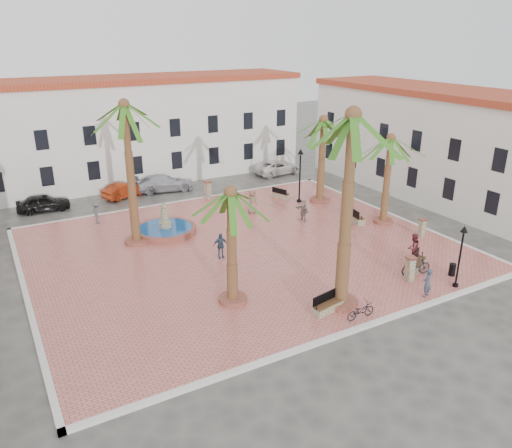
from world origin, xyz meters
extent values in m
plane|color=#56544F|center=(0.00, 0.00, 0.00)|extent=(120.00, 120.00, 0.00)
cube|color=#D56D63|center=(0.00, 0.00, 0.07)|extent=(26.00, 22.00, 0.15)
cube|color=silver|center=(0.00, 11.00, 0.08)|extent=(26.30, 0.30, 0.16)
cube|color=silver|center=(0.00, -11.00, 0.08)|extent=(26.30, 0.30, 0.16)
cube|color=silver|center=(13.00, 0.00, 0.08)|extent=(0.30, 22.30, 0.16)
cube|color=silver|center=(-13.00, 0.00, 0.08)|extent=(0.30, 22.30, 0.16)
cube|color=white|center=(0.00, 20.00, 4.50)|extent=(30.00, 7.00, 9.00)
cube|color=#AD3D24|center=(0.00, 20.00, 9.25)|extent=(30.40, 7.40, 0.50)
cube|color=black|center=(-9.38, 16.52, 2.20)|extent=(1.00, 0.12, 1.60)
cube|color=black|center=(-5.62, 16.52, 2.20)|extent=(1.00, 0.12, 1.60)
cube|color=black|center=(-1.88, 16.52, 2.20)|extent=(1.00, 0.12, 1.60)
cube|color=black|center=(1.88, 16.52, 2.20)|extent=(1.00, 0.12, 1.60)
cube|color=black|center=(5.62, 16.52, 2.20)|extent=(1.00, 0.12, 1.60)
cube|color=black|center=(9.38, 16.52, 2.20)|extent=(1.00, 0.12, 1.60)
cube|color=black|center=(13.12, 16.52, 2.20)|extent=(1.00, 0.12, 1.60)
cube|color=black|center=(-9.38, 16.52, 5.20)|extent=(1.00, 0.12, 1.60)
cube|color=black|center=(-5.62, 16.52, 5.20)|extent=(1.00, 0.12, 1.60)
cube|color=black|center=(-1.88, 16.52, 5.20)|extent=(1.00, 0.12, 1.60)
cube|color=black|center=(1.88, 16.52, 5.20)|extent=(1.00, 0.12, 1.60)
cube|color=black|center=(5.62, 16.52, 5.20)|extent=(1.00, 0.12, 1.60)
cube|color=black|center=(9.38, 16.52, 5.20)|extent=(1.00, 0.12, 1.60)
cube|color=black|center=(13.12, 16.52, 5.20)|extent=(1.00, 0.12, 1.60)
cube|color=white|center=(20.00, 2.00, 4.25)|extent=(7.00, 26.00, 8.50)
cube|color=#AD3D24|center=(20.00, 2.00, 8.75)|extent=(7.40, 26.40, 0.50)
cube|color=black|center=(16.54, -5.77, 2.20)|extent=(0.12, 1.00, 1.60)
cube|color=black|center=(16.54, -2.06, 2.20)|extent=(0.12, 1.00, 1.60)
cube|color=black|center=(16.54, 1.65, 2.20)|extent=(0.12, 1.00, 1.60)
cube|color=black|center=(16.54, 5.37, 2.20)|extent=(0.12, 1.00, 1.60)
cube|color=black|center=(16.54, 9.08, 2.20)|extent=(0.12, 1.00, 1.60)
cube|color=black|center=(16.54, 12.80, 2.20)|extent=(0.12, 1.00, 1.60)
cube|color=black|center=(16.54, -5.77, 5.20)|extent=(0.12, 1.00, 1.60)
cube|color=black|center=(16.54, -2.06, 5.20)|extent=(0.12, 1.00, 1.60)
cube|color=black|center=(16.54, 1.65, 5.20)|extent=(0.12, 1.00, 1.60)
cube|color=black|center=(16.54, 5.37, 5.20)|extent=(0.12, 1.00, 1.60)
cube|color=black|center=(16.54, 9.08, 5.20)|extent=(0.12, 1.00, 1.60)
cube|color=black|center=(16.54, 12.80, 5.20)|extent=(0.12, 1.00, 1.60)
cylinder|color=#A05242|center=(-3.48, 4.91, 0.35)|extent=(4.21, 4.21, 0.40)
cylinder|color=#194C8C|center=(-3.48, 4.91, 0.53)|extent=(3.71, 3.71, 0.06)
cylinder|color=gray|center=(-3.48, 4.91, 0.55)|extent=(0.90, 0.90, 0.80)
cylinder|color=gray|center=(-3.48, 4.91, 1.35)|extent=(0.60, 0.60, 1.20)
sphere|color=gray|center=(-3.48, 4.91, 2.11)|extent=(0.44, 0.44, 0.44)
cylinder|color=#A05242|center=(-5.76, 4.16, 0.27)|extent=(1.56, 1.56, 0.23)
cylinder|color=brown|center=(-5.76, 4.16, 4.79)|extent=(0.51, 0.51, 8.81)
sphere|color=brown|center=(-5.76, 4.16, 9.20)|extent=(0.68, 0.68, 0.68)
cylinder|color=#A05242|center=(-3.66, -5.84, 0.26)|extent=(1.51, 1.51, 0.23)
cylinder|color=brown|center=(-3.66, -5.84, 3.23)|extent=(0.49, 0.49, 5.70)
sphere|color=brown|center=(-3.66, -5.84, 6.08)|extent=(0.66, 0.66, 0.66)
cylinder|color=#A05242|center=(1.01, -8.85, 0.28)|extent=(1.78, 1.78, 0.27)
cylinder|color=brown|center=(1.01, -8.85, 5.11)|extent=(0.58, 0.58, 9.38)
sphere|color=brown|center=(1.01, -8.85, 9.80)|extent=(0.78, 0.78, 0.78)
cylinder|color=#A05242|center=(11.17, -0.96, 0.26)|extent=(1.41, 1.41, 0.21)
cylinder|color=brown|center=(11.17, -0.96, 3.39)|extent=(0.46, 0.46, 6.06)
sphere|color=brown|center=(11.17, -0.96, 6.43)|extent=(0.62, 0.62, 0.62)
cylinder|color=#A05242|center=(10.02, 5.29, 0.27)|extent=(1.62, 1.62, 0.24)
cylinder|color=brown|center=(10.02, 5.29, 3.64)|extent=(0.53, 0.53, 6.48)
sphere|color=brown|center=(10.02, 5.29, 6.88)|extent=(0.71, 0.71, 0.71)
cube|color=gray|center=(0.02, -9.10, 0.35)|extent=(1.88, 0.88, 0.40)
cube|color=#56351E|center=(0.02, -9.10, 0.58)|extent=(1.78, 0.81, 0.06)
cube|color=black|center=(-0.02, -8.89, 0.86)|extent=(1.69, 0.37, 0.50)
cylinder|color=black|center=(-0.82, -9.26, 0.70)|extent=(0.05, 0.05, 0.30)
cylinder|color=black|center=(0.86, -8.95, 0.70)|extent=(0.05, 0.05, 0.30)
cube|color=gray|center=(7.63, -7.73, 0.35)|extent=(1.89, 1.35, 0.41)
cube|color=#56351E|center=(7.63, -7.73, 0.59)|extent=(1.78, 1.26, 0.06)
cube|color=black|center=(7.53, -7.53, 0.87)|extent=(1.57, 0.85, 0.51)
cylinder|color=black|center=(6.86, -8.13, 0.71)|extent=(0.05, 0.05, 0.31)
cylinder|color=black|center=(8.40, -7.32, 0.71)|extent=(0.05, 0.05, 0.31)
cube|color=gray|center=(9.47, 0.19, 0.37)|extent=(0.91, 2.05, 0.44)
cube|color=#56351E|center=(9.47, 0.19, 0.62)|extent=(0.84, 1.94, 0.07)
cube|color=black|center=(9.23, 0.23, 0.92)|extent=(0.35, 1.86, 0.55)
cylinder|color=black|center=(9.32, -0.73, 0.76)|extent=(0.05, 0.05, 0.33)
cylinder|color=black|center=(9.61, 1.12, 0.76)|extent=(0.05, 0.05, 0.33)
cube|color=gray|center=(7.73, 7.74, 0.33)|extent=(1.02, 1.67, 0.36)
cube|color=#56351E|center=(7.73, 7.74, 0.53)|extent=(0.94, 1.57, 0.05)
cube|color=black|center=(7.55, 7.67, 0.77)|extent=(0.57, 1.43, 0.45)
cylinder|color=black|center=(7.99, 7.03, 0.64)|extent=(0.05, 0.05, 0.27)
cylinder|color=black|center=(7.47, 8.45, 0.64)|extent=(0.05, 0.05, 0.27)
cylinder|color=black|center=(7.76, -10.40, 0.22)|extent=(0.32, 0.32, 0.14)
cylinder|color=black|center=(7.76, -10.40, 1.83)|extent=(0.11, 0.11, 3.17)
cone|color=black|center=(7.76, -10.40, 3.55)|extent=(0.39, 0.39, 0.35)
sphere|color=beige|center=(7.76, -10.40, 3.41)|extent=(0.21, 0.21, 0.21)
cylinder|color=black|center=(8.44, 6.01, 0.24)|extent=(0.39, 0.39, 0.18)
cylinder|color=black|center=(8.44, 6.01, 2.23)|extent=(0.13, 0.13, 3.95)
cone|color=black|center=(8.44, 6.01, 4.37)|extent=(0.48, 0.48, 0.44)
sphere|color=beige|center=(8.44, 6.01, 4.21)|extent=(0.26, 0.26, 0.26)
cube|color=gray|center=(6.06, -8.62, 0.82)|extent=(0.48, 0.48, 1.33)
cube|color=#A05242|center=(6.06, -8.62, 1.53)|extent=(0.60, 0.60, 0.10)
cube|color=gray|center=(2.21, 10.40, 0.86)|extent=(0.54, 0.54, 1.42)
cube|color=#A05242|center=(2.21, 10.40, 1.63)|extent=(0.67, 0.67, 0.11)
cube|color=gray|center=(11.59, -4.27, 0.73)|extent=(0.37, 0.37, 1.16)
cube|color=#A05242|center=(11.59, -4.27, 1.35)|extent=(0.47, 0.47, 0.09)
cylinder|color=black|center=(8.64, -9.39, 0.52)|extent=(0.38, 0.38, 0.73)
imported|color=#363F51|center=(5.48, -10.40, 0.96)|extent=(0.67, 0.53, 1.61)
imported|color=black|center=(1.00, -10.40, 0.57)|extent=(1.61, 0.57, 0.84)
imported|color=maroon|center=(8.00, -6.92, 1.07)|extent=(0.93, 0.74, 1.83)
imported|color=black|center=(6.86, -8.32, 0.71)|extent=(1.93, 0.91, 1.12)
imported|color=#81634F|center=(3.77, 5.54, 1.09)|extent=(1.08, 0.93, 1.87)
imported|color=#33455A|center=(-1.90, -0.69, 0.96)|extent=(1.00, 0.57, 1.61)
imported|color=#4F5054|center=(-7.16, 9.16, 0.97)|extent=(0.70, 1.11, 1.64)
imported|color=gray|center=(6.21, 2.20, 0.95)|extent=(0.56, 1.50, 1.59)
imported|color=black|center=(-10.18, 14.30, 0.68)|extent=(4.08, 1.85, 1.36)
imported|color=maroon|center=(-3.56, 14.72, 0.66)|extent=(4.22, 2.71, 1.31)
imported|color=silver|center=(-0.04, 14.80, 0.73)|extent=(5.25, 2.73, 1.45)
imported|color=white|center=(11.71, 14.74, 0.68)|extent=(5.15, 2.85, 1.37)
camera|label=1|loc=(-13.75, -26.31, 13.21)|focal=35.00mm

